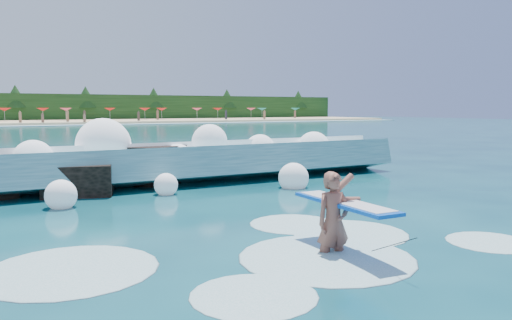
% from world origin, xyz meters
% --- Properties ---
extents(ground, '(200.00, 200.00, 0.00)m').
position_xyz_m(ground, '(0.00, 0.00, 0.00)').
color(ground, '#083443').
rests_on(ground, ground).
extents(beach, '(140.00, 20.00, 0.40)m').
position_xyz_m(beach, '(0.00, 78.00, 0.20)').
color(beach, tan).
rests_on(beach, ground).
extents(wet_band, '(140.00, 5.00, 0.08)m').
position_xyz_m(wet_band, '(0.00, 67.00, 0.04)').
color(wet_band, silver).
rests_on(wet_band, ground).
extents(breaking_wave, '(19.44, 2.96, 1.68)m').
position_xyz_m(breaking_wave, '(-0.02, 7.11, 0.59)').
color(breaking_wave, teal).
rests_on(breaking_wave, ground).
extents(rock_cluster, '(8.49, 3.48, 1.46)m').
position_xyz_m(rock_cluster, '(-2.39, 6.95, 0.46)').
color(rock_cluster, black).
rests_on(rock_cluster, ground).
extents(surfer_with_board, '(0.95, 2.90, 1.73)m').
position_xyz_m(surfer_with_board, '(0.62, -2.24, 0.64)').
color(surfer_with_board, brown).
rests_on(surfer_with_board, ground).
extents(wave_spray, '(14.66, 4.93, 2.35)m').
position_xyz_m(wave_spray, '(-0.86, 7.06, 1.07)').
color(wave_spray, white).
rests_on(wave_spray, ground).
extents(surf_foam, '(9.25, 5.00, 0.15)m').
position_xyz_m(surf_foam, '(-0.29, -1.61, 0.00)').
color(surf_foam, silver).
rests_on(surf_foam, ground).
extents(beach_umbrellas, '(113.04, 6.88, 0.50)m').
position_xyz_m(beach_umbrellas, '(-0.02, 80.29, 2.25)').
color(beach_umbrellas, '#14817F').
rests_on(beach_umbrellas, ground).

